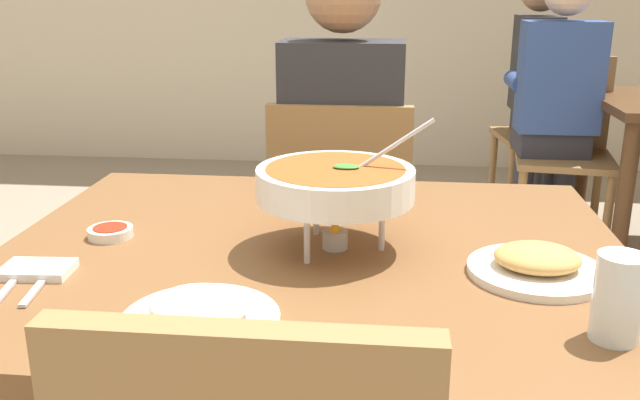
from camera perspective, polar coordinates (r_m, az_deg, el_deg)
The scene contains 15 objects.
dining_table_main at distance 1.39m, azimuth -0.65°, elevation -7.78°, with size 1.22×1.00×0.73m.
chair_diner_main at distance 2.16m, azimuth 1.75°, elevation -1.95°, with size 0.44×0.44×0.90m.
diner_main at distance 2.13m, azimuth 1.88°, elevation 4.35°, with size 0.40×0.45×1.31m.
curry_bowl at distance 1.30m, azimuth 1.28°, elevation 1.29°, with size 0.33×0.30×0.26m.
rice_plate at distance 1.06m, azimuth -9.87°, elevation -9.19°, with size 0.24×0.24×0.06m.
appetizer_plate at distance 1.27m, azimuth 17.45°, elevation -5.09°, with size 0.24×0.24×0.06m.
sauce_dish at distance 1.46m, azimuth -16.91°, elevation -2.53°, with size 0.09×0.09×0.02m.
napkin_folded at distance 1.32m, azimuth -22.29°, elevation -5.35°, with size 0.12×0.08×0.02m, color white.
fork_utensil at distance 1.30m, azimuth -24.07°, elevation -6.27°, with size 0.01×0.17×0.01m, color silver.
spoon_utensil at distance 1.27m, azimuth -22.11°, elevation -6.45°, with size 0.01×0.17×0.01m, color silver.
drink_glass at distance 1.08m, azimuth 23.33°, elevation -7.75°, with size 0.07×0.07×0.13m.
chair_bg_middle at distance 3.54m, azimuth 19.49°, elevation 4.71°, with size 0.49×0.49×0.90m.
chair_bg_right at distance 3.96m, azimuth 19.04°, elevation 6.02°, with size 0.49×0.49×0.90m.
patron_bg_middle at distance 3.44m, azimuth 18.93°, elevation 8.42°, with size 0.40×0.45×1.31m.
patron_bg_right at distance 3.92m, azimuth 17.80°, elevation 9.51°, with size 0.45×0.40×1.31m.
Camera 1 is at (0.15, -1.25, 1.22)m, focal length 38.79 mm.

